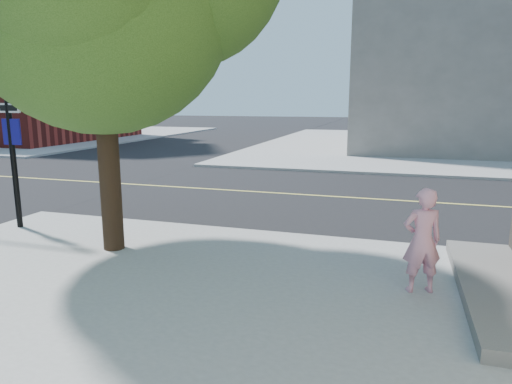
% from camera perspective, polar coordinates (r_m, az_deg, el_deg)
% --- Properties ---
extents(ground, '(140.00, 140.00, 0.00)m').
position_cam_1_polar(ground, '(12.11, -21.43, -3.13)').
color(ground, black).
rests_on(ground, ground).
extents(road_ew, '(140.00, 9.00, 0.01)m').
position_cam_1_polar(road_ew, '(15.77, -11.28, 0.69)').
color(road_ew, black).
rests_on(road_ew, ground).
extents(sidewalk_nw, '(26.00, 25.00, 0.12)m').
position_cam_1_polar(sidewalk_nw, '(43.26, -27.75, 6.32)').
color(sidewalk_nw, '#969696').
rests_on(sidewalk_nw, ground).
extents(sidewalk_ne, '(29.00, 25.00, 0.12)m').
position_cam_1_polar(sidewalk_ne, '(31.33, 28.39, 4.84)').
color(sidewalk_ne, '#969696').
rests_on(sidewalk_ne, ground).
extents(man_on_phone, '(0.65, 0.53, 1.53)m').
position_cam_1_polar(man_on_phone, '(7.02, 19.83, -5.67)').
color(man_on_phone, pink).
rests_on(man_on_phone, sidewalk_se).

